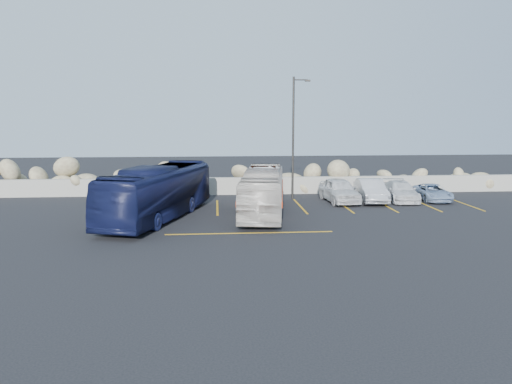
{
  "coord_description": "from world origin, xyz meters",
  "views": [
    {
      "loc": [
        -2.57,
        -22.9,
        5.57
      ],
      "look_at": [
        -0.38,
        4.0,
        1.39
      ],
      "focal_mm": 35.0,
      "sensor_mm": 36.0,
      "label": 1
    }
  ],
  "objects": [
    {
      "name": "car_a",
      "position": [
        5.37,
        8.36,
        0.77
      ],
      "size": [
        2.13,
        4.63,
        1.54
      ],
      "primitive_type": "imported",
      "rotation": [
        0.0,
        0.0,
        0.07
      ],
      "color": "silver",
      "rests_on": "ground"
    },
    {
      "name": "seawall",
      "position": [
        0.0,
        12.0,
        0.6
      ],
      "size": [
        60.0,
        0.4,
        1.2
      ],
      "primitive_type": "cube",
      "color": "gray",
      "rests_on": "ground"
    },
    {
      "name": "lamppost",
      "position": [
        2.56,
        9.5,
        4.3
      ],
      "size": [
        1.14,
        0.18,
        8.0
      ],
      "color": "#292725",
      "rests_on": "ground"
    },
    {
      "name": "parking_lines",
      "position": [
        4.64,
        5.57,
        0.01
      ],
      "size": [
        18.16,
        9.36,
        0.01
      ],
      "color": "#C18A16",
      "rests_on": "ground"
    },
    {
      "name": "ground",
      "position": [
        0.0,
        0.0,
        0.0
      ],
      "size": [
        90.0,
        90.0,
        0.0
      ],
      "primitive_type": "plane",
      "color": "black",
      "rests_on": "ground"
    },
    {
      "name": "riprap_pile",
      "position": [
        0.0,
        13.2,
        1.3
      ],
      "size": [
        54.0,
        2.8,
        2.6
      ],
      "primitive_type": null,
      "color": "#8C795C",
      "rests_on": "ground"
    },
    {
      "name": "car_b",
      "position": [
        7.44,
        8.29,
        0.72
      ],
      "size": [
        1.92,
        4.49,
        1.44
      ],
      "primitive_type": "imported",
      "rotation": [
        0.0,
        0.0,
        -0.09
      ],
      "color": "#AFB0B4",
      "rests_on": "ground"
    },
    {
      "name": "vintage_bus",
      "position": [
        0.07,
        4.79,
        1.29
      ],
      "size": [
        3.41,
        9.44,
        2.57
      ],
      "primitive_type": "imported",
      "rotation": [
        0.0,
        0.0,
        -0.14
      ],
      "color": "beige",
      "rests_on": "ground"
    },
    {
      "name": "car_c",
      "position": [
        9.48,
        8.49,
        0.63
      ],
      "size": [
        2.2,
        4.49,
        1.26
      ],
      "primitive_type": "imported",
      "rotation": [
        0.0,
        0.0,
        -0.1
      ],
      "color": "silver",
      "rests_on": "ground"
    },
    {
      "name": "car_d",
      "position": [
        11.64,
        8.43,
        0.53
      ],
      "size": [
        2.02,
        3.92,
        1.06
      ],
      "primitive_type": "imported",
      "rotation": [
        0.0,
        0.0,
        -0.07
      ],
      "color": "#7F94B4",
      "rests_on": "ground"
    },
    {
      "name": "tour_coach",
      "position": [
        -5.68,
        3.97,
        1.44
      ],
      "size": [
        5.44,
        10.61,
        2.89
      ],
      "primitive_type": "imported",
      "rotation": [
        0.0,
        0.0,
        -0.31
      ],
      "color": "#101537",
      "rests_on": "ground"
    }
  ]
}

